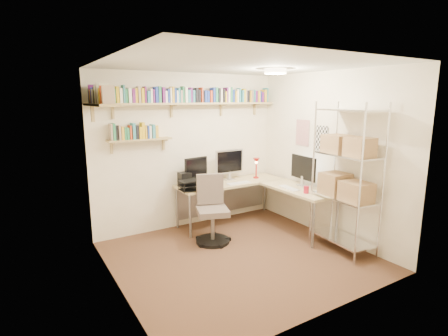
{
  "coord_description": "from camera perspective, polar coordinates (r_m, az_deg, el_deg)",
  "views": [
    {
      "loc": [
        -2.46,
        -3.64,
        2.1
      ],
      "look_at": [
        0.09,
        0.55,
        1.12
      ],
      "focal_mm": 28.0,
      "sensor_mm": 36.0,
      "label": 1
    }
  ],
  "objects": [
    {
      "name": "wire_rack",
      "position": [
        5.02,
        19.25,
        -0.46
      ],
      "size": [
        0.51,
        0.93,
        2.06
      ],
      "rotation": [
        0.0,
        0.0,
        -0.09
      ],
      "color": "silver",
      "rests_on": "ground"
    },
    {
      "name": "corner_desk",
      "position": [
        5.72,
        2.84,
        -2.74
      ],
      "size": [
        1.97,
        1.83,
        1.25
      ],
      "color": "#D1BB88",
      "rests_on": "ground"
    },
    {
      "name": "room_shell",
      "position": [
        4.44,
        2.74,
        4.16
      ],
      "size": [
        3.24,
        3.04,
        2.52
      ],
      "color": "beige",
      "rests_on": "ground"
    },
    {
      "name": "ground",
      "position": [
        4.87,
        2.53,
        -14.22
      ],
      "size": [
        3.2,
        3.2,
        0.0
      ],
      "primitive_type": "plane",
      "color": "#4F2B21",
      "rests_on": "ground"
    },
    {
      "name": "office_chair",
      "position": [
        5.21,
        -1.99,
        -7.53
      ],
      "size": [
        0.56,
        0.57,
        1.0
      ],
      "rotation": [
        0.0,
        0.0,
        -0.33
      ],
      "color": "black",
      "rests_on": "ground"
    },
    {
      "name": "wall_shelves",
      "position": [
        5.34,
        -9.19,
        10.37
      ],
      "size": [
        3.12,
        1.09,
        0.8
      ],
      "color": "tan",
      "rests_on": "ground"
    }
  ]
}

